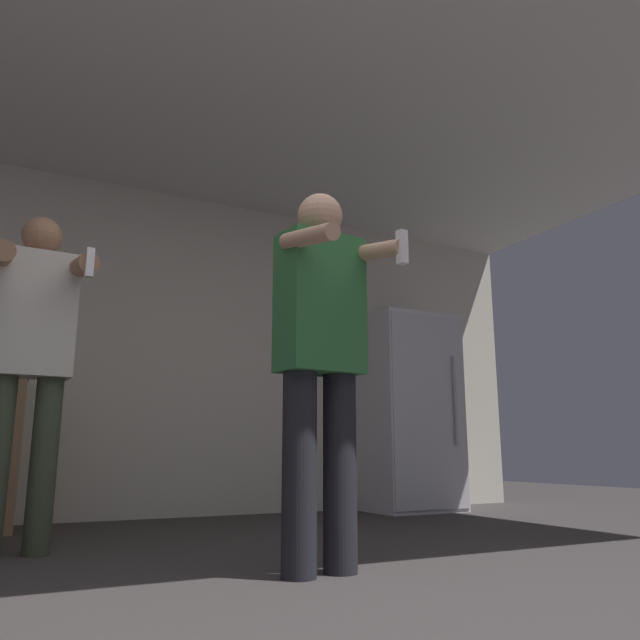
# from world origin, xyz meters

# --- Properties ---
(ground_plane) EXTENTS (14.00, 14.00, 0.00)m
(ground_plane) POSITION_xyz_m (0.00, 0.00, 0.00)
(ground_plane) COLOR #383333
(wall_back) EXTENTS (7.00, 0.06, 2.55)m
(wall_back) POSITION_xyz_m (0.00, 3.19, 1.27)
(wall_back) COLOR beige
(wall_back) RESTS_ON ground_plane
(ceiling_slab) EXTENTS (7.00, 3.68, 0.05)m
(ceiling_slab) POSITION_xyz_m (0.00, 1.58, 2.57)
(ceiling_slab) COLOR silver
(ceiling_slab) RESTS_ON wall_back
(refrigerator) EXTENTS (0.75, 0.70, 1.65)m
(refrigerator) POSITION_xyz_m (2.15, 2.83, 0.82)
(refrigerator) COLOR silver
(refrigerator) RESTS_ON ground_plane
(person_woman_foreground) EXTENTS (0.44, 0.49, 1.60)m
(person_woman_foreground) POSITION_xyz_m (0.19, 0.65, 0.89)
(person_woman_foreground) COLOR black
(person_woman_foreground) RESTS_ON ground_plane
(person_man_side) EXTENTS (0.48, 0.51, 1.66)m
(person_man_side) POSITION_xyz_m (-0.88, 1.69, 0.99)
(person_man_side) COLOR #38422D
(person_man_side) RESTS_ON ground_plane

